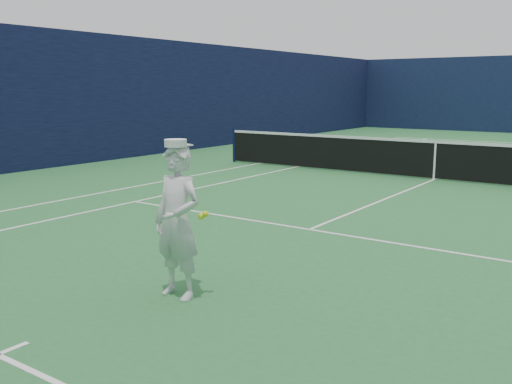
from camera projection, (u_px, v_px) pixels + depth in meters
ground at (434, 180)px, 14.55m from camera, size 80.00×80.00×0.00m
court_markings at (434, 180)px, 14.55m from camera, size 11.03×23.83×0.01m
windscreen_fence at (438, 101)px, 14.20m from camera, size 20.12×36.12×4.00m
tennis_net at (435, 158)px, 14.45m from camera, size 12.88×0.09×1.07m
tennis_player at (178, 222)px, 6.23m from camera, size 0.76×0.48×1.76m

